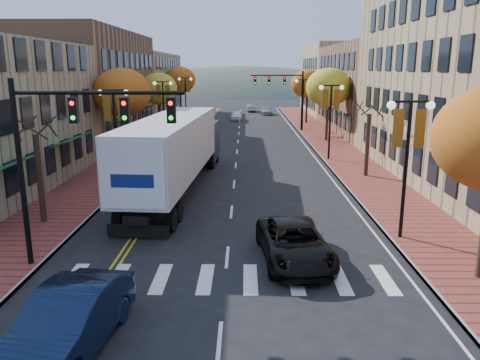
{
  "coord_description": "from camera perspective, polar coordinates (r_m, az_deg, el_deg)",
  "views": [
    {
      "loc": [
        0.68,
        -13.39,
        7.34
      ],
      "look_at": [
        0.47,
        8.0,
        2.2
      ],
      "focal_mm": 35.0,
      "sensor_mm": 36.0,
      "label": 1
    }
  ],
  "objects": [
    {
      "name": "tree_left_c",
      "position": [
        54.31,
        -9.88,
        10.91
      ],
      "size": [
        4.16,
        4.16,
        6.69
      ],
      "color": "#382619",
      "rests_on": "sidewalk_left"
    },
    {
      "name": "lamp_right_c",
      "position": [
        55.89,
        7.7,
        10.27
      ],
      "size": [
        1.96,
        0.36,
        6.05
      ],
      "color": "black",
      "rests_on": "ground"
    },
    {
      "name": "building_left_mid",
      "position": [
        52.49,
        -19.47,
        10.75
      ],
      "size": [
        12.0,
        24.0,
        11.0
      ],
      "primitive_type": "cube",
      "color": "brown",
      "rests_on": "ground"
    },
    {
      "name": "tree_left_a",
      "position": [
        24.02,
        -23.21,
        0.17
      ],
      "size": [
        0.28,
        0.28,
        4.2
      ],
      "color": "#382619",
      "rests_on": "sidewalk_left"
    },
    {
      "name": "semi_truck",
      "position": [
        28.52,
        -7.69,
        3.99
      ],
      "size": [
        4.13,
        18.51,
        4.59
      ],
      "rotation": [
        0.0,
        0.0,
        -0.07
      ],
      "color": "black",
      "rests_on": "ground"
    },
    {
      "name": "lamp_left_b",
      "position": [
        30.66,
        -15.04,
        7.35
      ],
      "size": [
        1.96,
        0.36,
        6.05
      ],
      "color": "black",
      "rests_on": "ground"
    },
    {
      "name": "black_suv",
      "position": [
        18.37,
        6.65,
        -7.63
      ],
      "size": [
        2.99,
        5.59,
        1.49
      ],
      "primitive_type": "imported",
      "rotation": [
        0.0,
        0.0,
        0.1
      ],
      "color": "black",
      "rests_on": "ground"
    },
    {
      "name": "sidewalk_left",
      "position": [
        47.46,
        -11.24,
        4.45
      ],
      "size": [
        4.0,
        85.0,
        0.15
      ],
      "primitive_type": "cube",
      "color": "brown",
      "rests_on": "ground"
    },
    {
      "name": "building_right_far",
      "position": [
        79.43,
        13.83,
        11.81
      ],
      "size": [
        15.0,
        20.0,
        11.0
      ],
      "primitive_type": "cube",
      "color": "#9E8966",
      "rests_on": "ground"
    },
    {
      "name": "navy_sedan",
      "position": [
        13.55,
        -20.19,
        -15.98
      ],
      "size": [
        2.42,
        5.38,
        1.71
      ],
      "primitive_type": "imported",
      "rotation": [
        0.0,
        0.0,
        -0.12
      ],
      "color": "#0C1732",
      "rests_on": "ground"
    },
    {
      "name": "sidewalk_right",
      "position": [
        47.2,
        10.75,
        4.42
      ],
      "size": [
        4.0,
        85.0,
        0.15
      ],
      "primitive_type": "cube",
      "color": "brown",
      "rests_on": "ground"
    },
    {
      "name": "car_far_silver",
      "position": [
        76.17,
        3.21,
        8.44
      ],
      "size": [
        2.04,
        4.47,
        1.27
      ],
      "primitive_type": "imported",
      "rotation": [
        0.0,
        0.0,
        0.06
      ],
      "color": "#99989F",
      "rests_on": "ground"
    },
    {
      "name": "car_far_oncoming",
      "position": [
        81.23,
        1.36,
        8.79
      ],
      "size": [
        1.64,
        4.05,
        1.31
      ],
      "primitive_type": "imported",
      "rotation": [
        0.0,
        0.0,
        3.21
      ],
      "color": "#9A99A1",
      "rests_on": "ground"
    },
    {
      "name": "tree_right_d",
      "position": [
        63.96,
        8.21,
        11.54
      ],
      "size": [
        4.35,
        4.35,
        7.0
      ],
      "color": "#382619",
      "rests_on": "sidewalk_right"
    },
    {
      "name": "car_far_white",
      "position": [
        67.7,
        -0.44,
        7.85
      ],
      "size": [
        1.55,
        3.84,
        1.31
      ],
      "primitive_type": "imported",
      "rotation": [
        0.0,
        0.0,
        -0.0
      ],
      "color": "white",
      "rests_on": "ground"
    },
    {
      "name": "tree_right_c",
      "position": [
        48.15,
        10.72,
        11.03
      ],
      "size": [
        4.48,
        4.48,
        7.21
      ],
      "color": "#382619",
      "rests_on": "sidewalk_right"
    },
    {
      "name": "ground",
      "position": [
        15.28,
        -2.13,
        -15.21
      ],
      "size": [
        200.0,
        200.0,
        0.0
      ],
      "primitive_type": "plane",
      "color": "black",
      "rests_on": "ground"
    },
    {
      "name": "lamp_right_b",
      "position": [
        38.13,
        11.0,
        8.69
      ],
      "size": [
        1.96,
        0.36,
        6.05
      ],
      "color": "black",
      "rests_on": "ground"
    },
    {
      "name": "lamp_right_a",
      "position": [
        20.78,
        19.78,
        4.28
      ],
      "size": [
        1.96,
        0.36,
        6.05
      ],
      "color": "black",
      "rests_on": "ground"
    },
    {
      "name": "building_left_far",
      "position": [
        76.5,
        -13.05,
        11.24
      ],
      "size": [
        12.0,
        26.0,
        9.5
      ],
      "primitive_type": "cube",
      "color": "#9E8966",
      "rests_on": "ground"
    },
    {
      "name": "building_right_mid",
      "position": [
        58.23,
        18.72,
        10.51
      ],
      "size": [
        15.0,
        24.0,
        10.0
      ],
      "primitive_type": "cube",
      "color": "brown",
      "rests_on": "ground"
    },
    {
      "name": "tree_left_b",
      "position": [
        38.67,
        -14.16,
        10.3
      ],
      "size": [
        4.48,
        4.48,
        7.21
      ],
      "color": "#382619",
      "rests_on": "sidewalk_left"
    },
    {
      "name": "tree_right_b",
      "position": [
        32.87,
        15.26,
        4.13
      ],
      "size": [
        0.28,
        0.28,
        4.2
      ],
      "color": "#382619",
      "rests_on": "sidewalk_right"
    },
    {
      "name": "lamp_left_d",
      "position": [
        65.97,
        -6.67,
        10.78
      ],
      "size": [
        1.96,
        0.36,
        6.05
      ],
      "color": "black",
      "rests_on": "ground"
    },
    {
      "name": "tree_left_d",
      "position": [
        72.06,
        -7.31,
        12.03
      ],
      "size": [
        4.61,
        4.61,
        7.42
      ],
      "color": "#382619",
      "rests_on": "sidewalk_left"
    },
    {
      "name": "lamp_left_c",
      "position": [
        48.18,
        -9.34,
        9.71
      ],
      "size": [
        1.96,
        0.36,
        6.05
      ],
      "color": "black",
      "rests_on": "ground"
    },
    {
      "name": "traffic_mast_far",
      "position": [
        55.64,
        5.62,
        10.96
      ],
      "size": [
        6.1,
        0.34,
        7.0
      ],
      "color": "black",
      "rests_on": "ground"
    },
    {
      "name": "traffic_mast_near",
      "position": [
        17.67,
        -19.91,
        4.84
      ],
      "size": [
        6.1,
        0.35,
        7.0
      ],
      "color": "black",
      "rests_on": "ground"
    }
  ]
}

